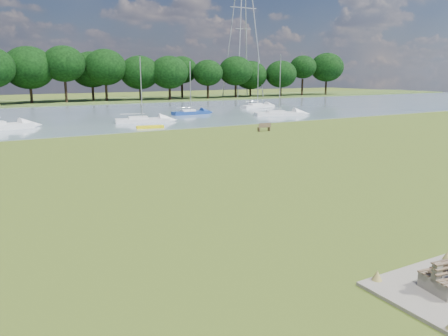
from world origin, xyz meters
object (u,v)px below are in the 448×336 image
riverbank_bench (264,127)px  kayak (150,127)px  sailboat_2 (257,105)px  pylon (243,7)px  sailboat_3 (190,111)px  sailboat_6 (142,119)px  sailboat_4 (279,112)px

riverbank_bench → kayak: bearing=144.0°
sailboat_2 → riverbank_bench: bearing=-127.0°
pylon → sailboat_3: bearing=-131.2°
kayak → sailboat_3: bearing=60.0°
pylon → sailboat_2: bearing=-117.3°
riverbank_bench → sailboat_2: (15.74, 25.01, 0.09)m
sailboat_2 → sailboat_6: (-24.15, -11.41, -0.05)m
sailboat_3 → riverbank_bench: bearing=-95.3°
sailboat_3 → sailboat_4: 12.46m
riverbank_bench → sailboat_4: bearing=51.8°
pylon → sailboat_6: size_ratio=4.33×
riverbank_bench → sailboat_3: bearing=90.7°
riverbank_bench → sailboat_3: size_ratio=0.20×
kayak → sailboat_6: 5.96m
sailboat_2 → sailboat_6: size_ratio=1.12×
sailboat_3 → sailboat_6: sailboat_6 is taller
sailboat_6 → pylon: bearing=57.7°
kayak → riverbank_bench: bearing=-28.5°
kayak → sailboat_4: (20.35, 4.58, 0.28)m
sailboat_2 → sailboat_6: 26.71m
pylon → sailboat_2: (-14.86, -28.73, -20.18)m
sailboat_3 → sailboat_4: sailboat_4 is taller
pylon → sailboat_3: 49.43m
sailboat_2 → sailboat_3: size_ratio=1.16×
sailboat_3 → sailboat_4: bearing=-39.5°
kayak → pylon: (40.08, 46.00, 20.51)m
kayak → sailboat_6: bearing=90.3°
pylon → sailboat_4: 50.14m
sailboat_4 → kayak: bearing=-150.0°
kayak → sailboat_3: (10.38, 12.05, 0.28)m
riverbank_bench → kayak: (-9.49, 7.74, -0.24)m
riverbank_bench → sailboat_3: 19.82m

